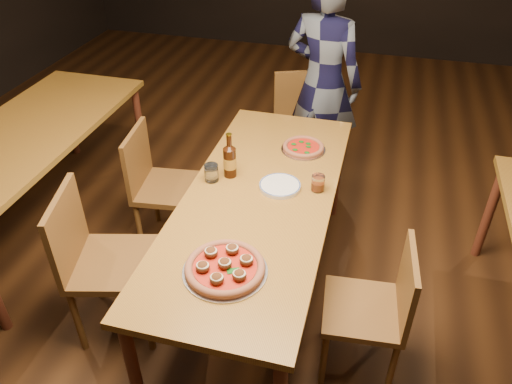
% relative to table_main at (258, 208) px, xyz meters
% --- Properties ---
extents(ground, '(9.00, 9.00, 0.00)m').
position_rel_table_main_xyz_m(ground, '(0.00, 0.00, -0.68)').
color(ground, black).
extents(table_main, '(0.80, 2.00, 0.75)m').
position_rel_table_main_xyz_m(table_main, '(0.00, 0.00, 0.00)').
color(table_main, brown).
rests_on(table_main, ground).
extents(table_left, '(0.80, 2.00, 0.75)m').
position_rel_table_main_xyz_m(table_left, '(-1.70, 0.30, 0.00)').
color(table_left, brown).
rests_on(table_left, ground).
extents(chair_main_nw, '(0.54, 0.54, 0.95)m').
position_rel_table_main_xyz_m(chair_main_nw, '(-0.70, -0.42, -0.20)').
color(chair_main_nw, brown).
rests_on(chair_main_nw, ground).
extents(chair_main_sw, '(0.46, 0.46, 0.89)m').
position_rel_table_main_xyz_m(chair_main_sw, '(-0.71, 0.36, -0.23)').
color(chair_main_sw, brown).
rests_on(chair_main_sw, ground).
extents(chair_main_e, '(0.43, 0.43, 0.84)m').
position_rel_table_main_xyz_m(chair_main_e, '(0.64, -0.35, -0.26)').
color(chair_main_e, brown).
rests_on(chair_main_e, ground).
extents(chair_end, '(0.57, 0.57, 0.94)m').
position_rel_table_main_xyz_m(chair_end, '(0.05, 1.27, -0.21)').
color(chair_end, brown).
rests_on(chair_end, ground).
extents(pizza_meatball, '(0.39, 0.39, 0.07)m').
position_rel_table_main_xyz_m(pizza_meatball, '(-0.00, -0.59, 0.10)').
color(pizza_meatball, '#B7B7BF').
rests_on(pizza_meatball, table_main).
extents(pizza_margherita, '(0.28, 0.28, 0.04)m').
position_rel_table_main_xyz_m(pizza_margherita, '(0.14, 0.56, 0.09)').
color(pizza_margherita, '#B7B7BF').
rests_on(pizza_margherita, table_main).
extents(plate_stack, '(0.23, 0.23, 0.02)m').
position_rel_table_main_xyz_m(plate_stack, '(0.09, 0.12, 0.08)').
color(plate_stack, white).
rests_on(plate_stack, table_main).
extents(beer_bottle, '(0.08, 0.08, 0.27)m').
position_rel_table_main_xyz_m(beer_bottle, '(-0.21, 0.17, 0.17)').
color(beer_bottle, black).
rests_on(beer_bottle, table_main).
extents(water_glass, '(0.08, 0.08, 0.10)m').
position_rel_table_main_xyz_m(water_glass, '(-0.30, 0.09, 0.12)').
color(water_glass, white).
rests_on(water_glass, table_main).
extents(amber_glass, '(0.07, 0.07, 0.09)m').
position_rel_table_main_xyz_m(amber_glass, '(0.30, 0.15, 0.12)').
color(amber_glass, '#9A3C11').
rests_on(amber_glass, table_main).
extents(diner, '(0.69, 0.55, 1.67)m').
position_rel_table_main_xyz_m(diner, '(0.13, 1.43, 0.16)').
color(diner, black).
rests_on(diner, ground).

